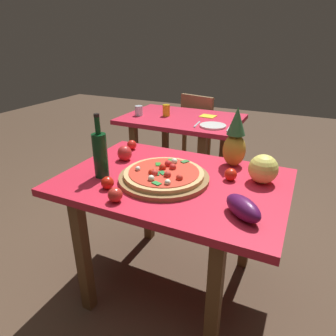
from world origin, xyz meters
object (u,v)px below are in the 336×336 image
tomato_beside_pepper (107,183)px  pineapple_left (235,140)px  bell_pepper (125,153)px  fork_utensil (197,124)px  pizza (164,173)px  knife_utensil (229,128)px  tomato_near_board (132,145)px  dinner_plate (213,126)px  dining_chair (201,127)px  drinking_glass_juice (166,110)px  melon (263,169)px  eggplant (243,208)px  pizza_board (164,178)px  tomato_at_corner (231,174)px  background_table (182,128)px  wine_bottle (100,154)px  napkin_folded (208,116)px  tomato_by_bottle (115,195)px  display_table (173,194)px  drinking_glass_water (139,111)px

tomato_beside_pepper → pineapple_left: bearing=48.7°
bell_pepper → fork_utensil: bearing=82.3°
pizza → knife_utensil: 1.09m
tomato_near_board → dinner_plate: (0.33, 0.76, -0.02)m
dining_chair → drinking_glass_juice: size_ratio=7.97×
melon → eggplant: melon is taller
pizza_board → tomato_beside_pepper: 0.30m
pizza_board → tomato_at_corner: (0.32, 0.15, 0.02)m
background_table → tomato_near_board: (0.03, -0.94, 0.14)m
dining_chair → pizza_board: bearing=117.2°
pizza → tomato_near_board: size_ratio=6.66×
background_table → wine_bottle: wine_bottle is taller
bell_pepper → napkin_folded: size_ratio=0.69×
tomato_beside_pepper → background_table: bearing=98.6°
background_table → pineapple_left: 1.19m
dinner_plate → tomato_near_board: bearing=-113.4°
dining_chair → dinner_plate: size_ratio=3.86×
dining_chair → tomato_by_bottle: dining_chair is taller
tomato_by_bottle → napkin_folded: size_ratio=0.49×
tomato_beside_pepper → tomato_near_board: bearing=109.4°
dining_chair → wine_bottle: size_ratio=2.46×
display_table → dining_chair: (-0.48, 1.84, -0.16)m
background_table → dinner_plate: dinner_plate is taller
display_table → wine_bottle: (-0.36, -0.14, 0.22)m
melon → dining_chair: bearing=118.6°
drinking_glass_water → pizza: bearing=-54.3°
pineapple_left → tomato_at_corner: size_ratio=5.20×
background_table → eggplant: eggplant is taller
eggplant → fork_utensil: size_ratio=1.11×
tomato_beside_pepper → dinner_plate: size_ratio=0.29×
tomato_near_board → drinking_glass_water: 0.93m
display_table → bell_pepper: bell_pepper is taller
drinking_glass_water → fork_utensil: size_ratio=0.51×
display_table → knife_utensil: 1.05m
dining_chair → tomato_by_bottle: 2.22m
dinner_plate → napkin_folded: (-0.15, 0.31, -0.01)m
background_table → tomato_beside_pepper: bearing=-81.4°
tomato_at_corner → drinking_glass_water: 1.52m
dining_chair → dinner_plate: (0.37, -0.80, 0.26)m
pizza_board → melon: (0.47, 0.20, 0.06)m
pizza_board → dining_chair: bearing=103.4°
background_table → eggplant: 1.70m
dinner_plate → wine_bottle: bearing=-102.0°
melon → tomato_near_board: melon is taller
tomato_by_bottle → fork_utensil: (-0.11, 1.38, -0.03)m
dining_chair → melon: melon is taller
melon → tomato_beside_pepper: melon is taller
drinking_glass_water → knife_utensil: size_ratio=0.51×
display_table → drinking_glass_water: 1.42m
melon → drinking_glass_water: melon is taller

